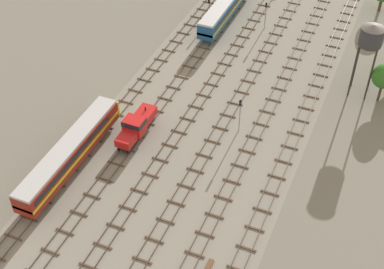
# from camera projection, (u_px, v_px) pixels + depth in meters

# --- Properties ---
(ground_plane) EXTENTS (480.00, 480.00, 0.00)m
(ground_plane) POSITION_uv_depth(u_px,v_px,m) (240.00, 66.00, 87.93)
(ground_plane) COLOR slate
(ballast_bed) EXTENTS (28.89, 176.00, 0.01)m
(ballast_bed) POSITION_uv_depth(u_px,v_px,m) (240.00, 66.00, 87.93)
(ballast_bed) COLOR gray
(ballast_bed) RESTS_ON ground
(track_far_left) EXTENTS (2.40, 126.00, 0.29)m
(track_far_left) POSITION_uv_depth(u_px,v_px,m) (173.00, 46.00, 92.18)
(track_far_left) COLOR #47382D
(track_far_left) RESTS_ON ground
(track_left) EXTENTS (2.40, 126.00, 0.29)m
(track_left) POSITION_uv_depth(u_px,v_px,m) (200.00, 52.00, 90.72)
(track_left) COLOR #47382D
(track_left) RESTS_ON ground
(track_centre_left) EXTENTS (2.40, 126.00, 0.29)m
(track_centre_left) POSITION_uv_depth(u_px,v_px,m) (228.00, 59.00, 89.26)
(track_centre_left) COLOR #47382D
(track_centre_left) RESTS_ON ground
(track_centre) EXTENTS (2.40, 126.00, 0.29)m
(track_centre) POSITION_uv_depth(u_px,v_px,m) (257.00, 66.00, 87.80)
(track_centre) COLOR #47382D
(track_centre) RESTS_ON ground
(track_centre_right) EXTENTS (2.40, 126.00, 0.29)m
(track_centre_right) POSITION_uv_depth(u_px,v_px,m) (287.00, 73.00, 86.34)
(track_centre_right) COLOR #47382D
(track_centre_right) RESTS_ON ground
(track_right) EXTENTS (2.40, 126.00, 0.29)m
(track_right) POSITION_uv_depth(u_px,v_px,m) (318.00, 80.00, 84.88)
(track_right) COLOR #47382D
(track_right) RESTS_ON ground
(diesel_railcar_far_left_nearest) EXTENTS (2.96, 20.50, 3.80)m
(diesel_railcar_far_left_nearest) POSITION_uv_depth(u_px,v_px,m) (69.00, 152.00, 69.19)
(diesel_railcar_far_left_nearest) COLOR maroon
(diesel_railcar_far_left_nearest) RESTS_ON ground
(shunter_loco_left_near) EXTENTS (2.74, 8.46, 3.10)m
(shunter_loco_left_near) POSITION_uv_depth(u_px,v_px,m) (136.00, 125.00, 73.96)
(shunter_loco_left_near) COLOR red
(shunter_loco_left_near) RESTS_ON ground
(diesel_railcar_left_mid) EXTENTS (2.96, 20.50, 3.80)m
(diesel_railcar_left_mid) POSITION_uv_depth(u_px,v_px,m) (226.00, 6.00, 97.38)
(diesel_railcar_left_mid) COLOR #194C8C
(diesel_railcar_left_mid) RESTS_ON ground
(water_tower) EXTENTS (3.45, 3.45, 11.60)m
(water_tower) POSITION_uv_depth(u_px,v_px,m) (371.00, 37.00, 76.29)
(water_tower) COLOR #2D2826
(water_tower) RESTS_ON ground
(signal_post_nearest) EXTENTS (0.28, 0.47, 5.14)m
(signal_post_nearest) POSITION_uv_depth(u_px,v_px,m) (266.00, 12.00, 94.43)
(signal_post_nearest) COLOR gray
(signal_post_nearest) RESTS_ON ground
(signal_post_near) EXTENTS (0.28, 0.47, 5.52)m
(signal_post_near) POSITION_uv_depth(u_px,v_px,m) (240.00, 111.00, 73.89)
(signal_post_near) COLOR gray
(signal_post_near) RESTS_ON ground
(signal_post_mid) EXTENTS (0.28, 0.47, 4.54)m
(signal_post_mid) POSITION_uv_depth(u_px,v_px,m) (209.00, 6.00, 96.58)
(signal_post_mid) COLOR gray
(signal_post_mid) RESTS_ON ground
(lineside_tree_1) EXTENTS (3.64, 3.64, 6.20)m
(lineside_tree_1) POSITION_uv_depth(u_px,v_px,m) (384.00, 76.00, 78.41)
(lineside_tree_1) COLOR #4C331E
(lineside_tree_1) RESTS_ON ground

